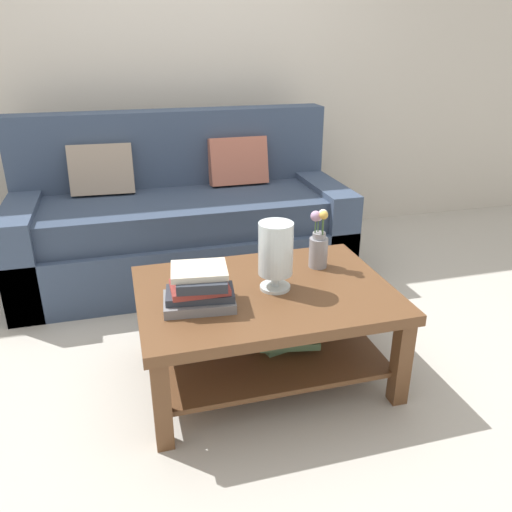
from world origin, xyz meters
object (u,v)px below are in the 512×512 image
at_px(coffee_table, 266,314).
at_px(flower_pitcher, 319,244).
at_px(book_stack_main, 200,289).
at_px(couch, 182,222).
at_px(glass_hurricane_vase, 276,251).

xyz_separation_m(coffee_table, flower_pitcher, (0.31, 0.17, 0.25)).
bearing_deg(coffee_table, book_stack_main, -166.26).
xyz_separation_m(couch, flower_pitcher, (0.53, -1.12, 0.22)).
bearing_deg(coffee_table, glass_hurricane_vase, -12.62).
relative_size(couch, glass_hurricane_vase, 6.81).
relative_size(coffee_table, flower_pitcher, 3.82).
distance_m(couch, book_stack_main, 1.38).
xyz_separation_m(couch, glass_hurricane_vase, (0.25, -1.30, 0.28)).
relative_size(book_stack_main, flower_pitcher, 1.05).
height_order(couch, coffee_table, couch).
xyz_separation_m(book_stack_main, flower_pitcher, (0.63, 0.24, 0.04)).
bearing_deg(couch, coffee_table, -80.61).
distance_m(book_stack_main, flower_pitcher, 0.68).
bearing_deg(book_stack_main, glass_hurricane_vase, 10.98).
bearing_deg(book_stack_main, couch, 85.73).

